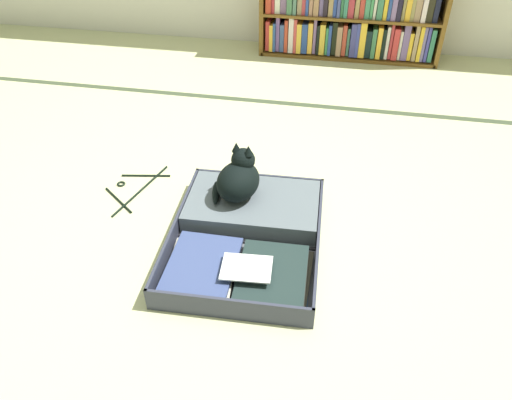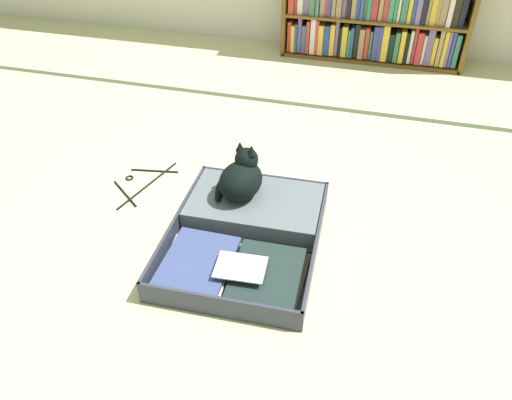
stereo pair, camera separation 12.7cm
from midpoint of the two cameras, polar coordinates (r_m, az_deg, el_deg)
The scene contains 5 objects.
ground_plane at distance 2.12m, azimuth -4.19°, elevation -4.96°, with size 10.00×10.00×0.00m, color #C0C28F.
tatami_border at distance 3.21m, azimuth 1.83°, elevation 11.24°, with size 4.80×0.05×0.00m.
open_suitcase at distance 2.11m, azimuth -2.71°, elevation -3.47°, with size 0.65×0.82×0.10m.
black_cat at distance 2.15m, azimuth -3.67°, elevation 2.49°, with size 0.25×0.26×0.25m.
clothes_hanger at distance 2.50m, azimuth -15.39°, elevation 1.32°, with size 0.28×0.44×0.01m.
Camera 1 is at (0.38, -1.51, 1.43)m, focal length 34.32 mm.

